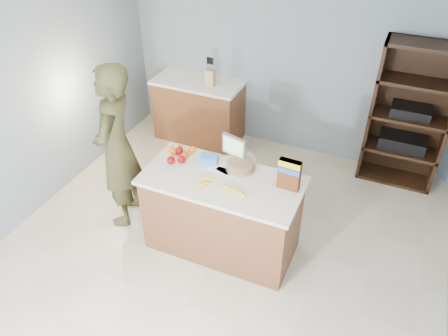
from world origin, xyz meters
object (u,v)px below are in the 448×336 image
at_px(shelving_unit, 409,118).
at_px(tv, 234,147).
at_px(counter_peninsula, 222,217).
at_px(person, 117,148).
at_px(cereal_box, 289,173).

distance_m(shelving_unit, tv, 2.33).
bearing_deg(tv, counter_peninsula, -87.17).
distance_m(counter_peninsula, person, 1.32).
xyz_separation_m(counter_peninsula, cereal_box, (0.62, 0.12, 0.67)).
distance_m(counter_peninsula, tv, 0.73).
bearing_deg(shelving_unit, tv, -132.46).
bearing_deg(person, counter_peninsula, 73.36).
relative_size(counter_peninsula, cereal_box, 5.02).
bearing_deg(tv, cereal_box, -18.44).
bearing_deg(counter_peninsula, person, 179.63).
distance_m(shelving_unit, person, 3.43).
height_order(shelving_unit, person, person).
distance_m(person, cereal_box, 1.84).
xyz_separation_m(counter_peninsula, shelving_unit, (1.55, 2.05, 0.45)).
bearing_deg(person, tv, 89.13).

